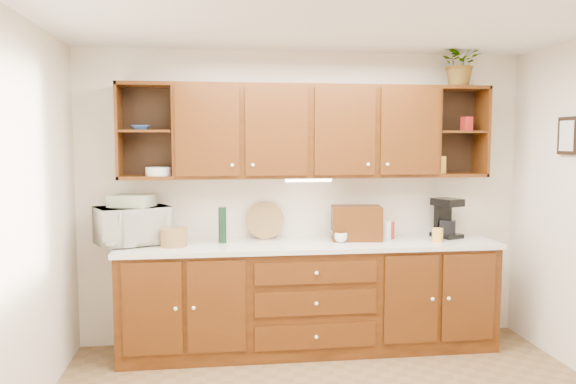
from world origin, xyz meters
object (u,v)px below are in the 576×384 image
object	(u,v)px
microwave	(133,225)
bread_box	(356,223)
potted_plant	(461,63)
coffee_maker	(446,218)

from	to	relation	value
microwave	bread_box	bearing A→B (deg)	-25.22
bread_box	potted_plant	distance (m)	1.68
bread_box	potted_plant	world-z (taller)	potted_plant
bread_box	coffee_maker	bearing A→B (deg)	9.88
microwave	coffee_maker	distance (m)	2.77
coffee_maker	potted_plant	world-z (taller)	potted_plant
bread_box	potted_plant	size ratio (longest dim) A/B	1.06
microwave	bread_box	xyz separation A→B (m)	(1.92, -0.03, -0.01)
potted_plant	microwave	bearing A→B (deg)	179.54
microwave	potted_plant	world-z (taller)	potted_plant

